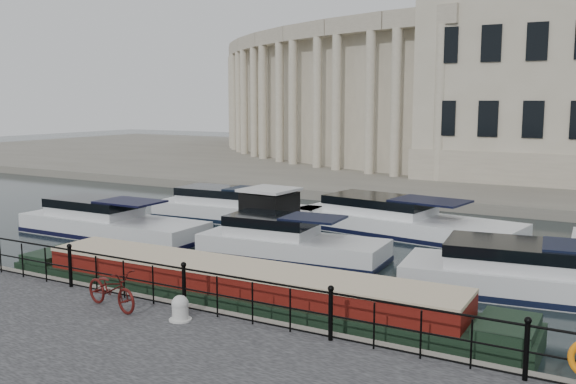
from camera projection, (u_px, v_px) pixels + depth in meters
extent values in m
plane|color=black|center=(237.00, 306.00, 17.80)|extent=(160.00, 160.00, 0.00)
cube|color=#6B665B|center=(513.00, 168.00, 51.23)|extent=(120.00, 42.00, 0.55)
cylinder|color=black|center=(70.00, 267.00, 17.69)|extent=(0.10, 0.10, 1.10)
sphere|color=black|center=(69.00, 246.00, 17.61)|extent=(0.14, 0.14, 0.14)
cylinder|color=black|center=(184.00, 288.00, 15.72)|extent=(0.10, 0.10, 1.10)
sphere|color=black|center=(184.00, 265.00, 15.63)|extent=(0.14, 0.14, 0.14)
cylinder|color=black|center=(331.00, 316.00, 13.74)|extent=(0.10, 0.10, 1.10)
sphere|color=black|center=(331.00, 288.00, 13.66)|extent=(0.14, 0.14, 0.14)
cylinder|color=black|center=(526.00, 352.00, 11.77)|extent=(0.10, 0.10, 1.10)
sphere|color=black|center=(528.00, 320.00, 11.68)|extent=(0.14, 0.14, 0.14)
cylinder|color=black|center=(184.00, 269.00, 15.65)|extent=(24.00, 0.05, 0.05)
cylinder|color=black|center=(184.00, 288.00, 15.72)|extent=(24.00, 0.04, 0.04)
cylinder|color=black|center=(185.00, 307.00, 15.78)|extent=(24.00, 0.04, 0.04)
cube|color=#ADA38C|center=(437.00, 95.00, 43.49)|extent=(5.73, 4.06, 11.00)
cube|color=#9E937F|center=(424.00, 18.00, 41.33)|extent=(5.62, 2.73, 1.20)
cylinder|color=#ADA38C|center=(440.00, 104.00, 40.60)|extent=(0.70, 0.70, 9.80)
cylinder|color=#ADA38C|center=(396.00, 104.00, 42.79)|extent=(0.70, 0.70, 9.80)
cube|color=#ADA38C|center=(377.00, 95.00, 47.15)|extent=(5.90, 4.56, 11.00)
cube|color=#9E937F|center=(360.00, 25.00, 45.17)|extent=(5.62, 3.30, 1.20)
cylinder|color=#ADA38C|center=(370.00, 103.00, 44.35)|extent=(0.70, 0.70, 9.80)
cylinder|color=#ADA38C|center=(336.00, 103.00, 46.81)|extent=(0.70, 0.70, 9.80)
cube|color=#ADA38C|center=(331.00, 95.00, 51.22)|extent=(5.99, 4.99, 11.00)
cube|color=#9E937F|center=(311.00, 31.00, 49.42)|extent=(5.55, 3.83, 1.20)
cylinder|color=#ADA38C|center=(317.00, 103.00, 48.54)|extent=(0.70, 0.70, 9.80)
cylinder|color=#ADA38C|center=(293.00, 103.00, 51.24)|extent=(0.70, 0.70, 9.80)
cube|color=#ADA38C|center=(298.00, 96.00, 55.62)|extent=(5.99, 5.36, 11.00)
cube|color=#9E937F|center=(277.00, 37.00, 54.03)|extent=(5.40, 4.29, 1.20)
cylinder|color=#ADA38C|center=(279.00, 103.00, 53.10)|extent=(0.70, 0.70, 9.80)
cylinder|color=#ADA38C|center=(263.00, 103.00, 56.00)|extent=(0.70, 0.70, 9.80)
cube|color=#ADA38C|center=(275.00, 96.00, 60.30)|extent=(5.91, 5.64, 11.00)
cube|color=#9E937F|center=(254.00, 42.00, 58.92)|extent=(5.16, 4.70, 1.20)
cylinder|color=#ADA38C|center=(254.00, 103.00, 57.99)|extent=(0.70, 0.70, 9.80)
cylinder|color=#ADA38C|center=(244.00, 102.00, 61.04)|extent=(0.70, 0.70, 9.80)
cube|color=#ADA38C|center=(262.00, 96.00, 65.19)|extent=(5.74, 5.85, 11.00)
cube|color=#9E937F|center=(242.00, 47.00, 64.04)|extent=(4.86, 5.04, 1.20)
cylinder|color=#ADA38C|center=(239.00, 102.00, 63.11)|extent=(0.70, 0.70, 9.80)
cylinder|color=#ADA38C|center=(234.00, 102.00, 66.28)|extent=(0.70, 0.70, 9.80)
cube|color=#ADA38C|center=(255.00, 97.00, 70.22)|extent=(5.49, 5.97, 11.00)
cube|color=#9E937F|center=(237.00, 51.00, 69.31)|extent=(4.48, 5.30, 1.20)
cylinder|color=#ADA38C|center=(232.00, 102.00, 68.41)|extent=(0.70, 0.70, 9.80)
cylinder|color=#ADA38C|center=(232.00, 102.00, 71.64)|extent=(0.70, 0.70, 9.80)
cube|color=#ADA38C|center=(255.00, 97.00, 75.32)|extent=(5.16, 6.00, 11.00)
cube|color=#9E937F|center=(238.00, 54.00, 74.64)|extent=(4.04, 5.49, 1.20)
cylinder|color=#ADA38C|center=(232.00, 102.00, 73.80)|extent=(0.70, 0.70, 9.80)
cylinder|color=#ADA38C|center=(235.00, 102.00, 77.05)|extent=(0.70, 0.70, 9.80)
cube|color=#ADA38C|center=(260.00, 97.00, 80.41)|extent=(4.76, 5.95, 11.00)
cube|color=#9E937F|center=(244.00, 57.00, 79.97)|extent=(3.54, 5.60, 1.20)
cylinder|color=#ADA38C|center=(238.00, 102.00, 79.21)|extent=(0.70, 0.70, 9.80)
cylinder|color=#ADA38C|center=(243.00, 102.00, 82.44)|extent=(0.70, 0.70, 9.80)
imported|color=#450E0C|center=(111.00, 289.00, 15.84)|extent=(2.02, 1.04, 1.01)
cylinder|color=#B9B9B4|center=(180.00, 312.00, 15.04)|extent=(0.38, 0.38, 0.40)
sphere|color=#B9B9B4|center=(180.00, 304.00, 15.01)|extent=(0.40, 0.40, 0.40)
cylinder|color=#B9B9B4|center=(180.00, 319.00, 15.06)|extent=(0.54, 0.54, 0.04)
cube|color=black|center=(239.00, 304.00, 17.66)|extent=(15.68, 2.51, 0.94)
cube|color=#5F120D|center=(239.00, 281.00, 17.57)|extent=(12.54, 2.11, 0.73)
cube|color=beige|center=(239.00, 267.00, 17.51)|extent=(12.55, 2.17, 0.10)
cube|color=#6B665B|center=(270.00, 237.00, 26.48)|extent=(2.87, 2.44, 0.23)
cube|color=black|center=(270.00, 212.00, 26.33)|extent=(1.93, 1.93, 1.65)
cube|color=silver|center=(269.00, 190.00, 26.20)|extent=(2.12, 2.12, 0.11)
cube|color=silver|center=(113.00, 231.00, 26.96)|extent=(8.52, 2.70, 1.20)
cube|color=black|center=(113.00, 233.00, 26.97)|extent=(8.61, 2.72, 0.18)
cube|color=silver|center=(94.00, 210.00, 27.33)|extent=(3.85, 2.17, 0.90)
cube|color=black|center=(130.00, 202.00, 26.27)|extent=(2.57, 1.85, 0.08)
cube|color=silver|center=(292.00, 253.00, 23.18)|extent=(6.97, 2.85, 1.20)
cube|color=black|center=(292.00, 255.00, 23.19)|extent=(7.04, 2.87, 0.18)
cube|color=silver|center=(272.00, 228.00, 23.41)|extent=(3.20, 2.15, 0.90)
cube|color=black|center=(313.00, 218.00, 22.64)|extent=(2.16, 1.79, 0.08)
cube|color=silver|center=(549.00, 290.00, 18.68)|extent=(8.69, 3.83, 1.20)
cube|color=black|center=(549.00, 292.00, 18.69)|extent=(8.78, 3.87, 0.18)
cube|color=silver|center=(514.00, 258.00, 18.94)|extent=(4.05, 2.73, 0.90)
cube|color=silver|center=(236.00, 216.00, 30.51)|extent=(8.20, 3.00, 1.20)
cube|color=black|center=(236.00, 218.00, 30.52)|extent=(8.28, 3.03, 0.18)
cube|color=silver|center=(218.00, 197.00, 30.81)|extent=(3.75, 2.27, 0.90)
cube|color=black|center=(253.00, 189.00, 29.89)|extent=(2.52, 1.90, 0.08)
cube|color=white|center=(404.00, 230.00, 27.37)|extent=(10.15, 4.34, 1.20)
cube|color=black|center=(404.00, 231.00, 27.38)|extent=(10.25, 4.39, 0.18)
cube|color=white|center=(380.00, 207.00, 27.96)|extent=(4.72, 3.06, 0.90)
cube|color=black|center=(430.00, 201.00, 26.46)|extent=(3.21, 2.49, 0.08)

